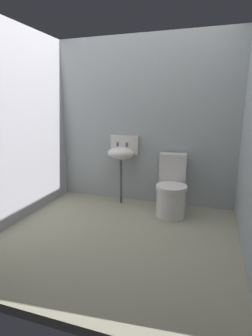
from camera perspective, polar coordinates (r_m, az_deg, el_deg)
name	(u,v)px	position (r m, az deg, el deg)	size (l,w,h in m)	color
ground_plane	(119,236)	(3.07, -1.63, -14.74)	(2.99, 2.59, 0.08)	gray
wall_back	(145,122)	(3.80, 4.11, 9.98)	(2.99, 0.10, 2.36)	#9AA2A3
wall_left	(17,125)	(3.48, -22.80, 8.65)	(0.10, 2.39, 2.36)	#9E9DA6
toilet_near_wall	(171,191)	(3.49, 9.96, -4.91)	(0.45, 0.63, 0.78)	silver
sink	(121,153)	(3.73, -1.01, 3.38)	(0.42, 0.35, 0.99)	#4F4E56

